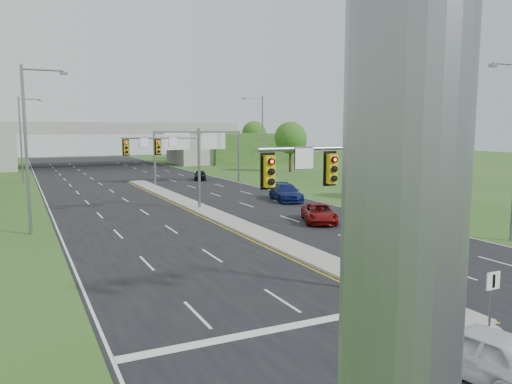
{
  "coord_description": "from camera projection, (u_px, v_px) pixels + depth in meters",
  "views": [
    {
      "loc": [
        -14.06,
        -15.61,
        6.9
      ],
      "look_at": [
        -0.68,
        12.28,
        3.0
      ],
      "focal_mm": 35.0,
      "sensor_mm": 36.0,
      "label": 1
    }
  ],
  "objects": [
    {
      "name": "ground",
      "position": [
        397.0,
        295.0,
        20.86
      ],
      "size": [
        240.0,
        240.0,
        0.0
      ],
      "primitive_type": "plane",
      "color": "#2C4D1B",
      "rests_on": "ground"
    },
    {
      "name": "road",
      "position": [
        168.0,
        195.0,
        52.17
      ],
      "size": [
        24.0,
        160.0,
        0.02
      ],
      "primitive_type": "cube",
      "color": "black",
      "rests_on": "ground"
    },
    {
      "name": "median",
      "position": [
        208.0,
        212.0,
        41.43
      ],
      "size": [
        2.0,
        54.0,
        0.16
      ],
      "primitive_type": "cube",
      "color": "gray",
      "rests_on": "road"
    },
    {
      "name": "median_nose",
      "position": [
        477.0,
        327.0,
        17.27
      ],
      "size": [
        2.0,
        2.0,
        0.16
      ],
      "primitive_type": "cone",
      "color": "gray",
      "rests_on": "road"
    },
    {
      "name": "lane_markings",
      "position": [
        180.0,
        203.0,
        46.47
      ],
      "size": [
        23.72,
        160.0,
        0.01
      ],
      "color": "gold",
      "rests_on": "road"
    },
    {
      "name": "signal_mast_near",
      "position": [
        357.0,
        186.0,
        19.23
      ],
      "size": [
        6.62,
        0.6,
        7.0
      ],
      "color": "slate",
      "rests_on": "ground"
    },
    {
      "name": "signal_mast_far",
      "position": [
        173.0,
        155.0,
        41.6
      ],
      "size": [
        6.62,
        0.6,
        7.0
      ],
      "color": "slate",
      "rests_on": "ground"
    },
    {
      "name": "keep_right_sign",
      "position": [
        492.0,
        292.0,
        16.62
      ],
      "size": [
        0.6,
        0.13,
        2.2
      ],
      "color": "slate",
      "rests_on": "ground"
    },
    {
      "name": "sign_gantry",
      "position": [
        197.0,
        142.0,
        63.26
      ],
      "size": [
        11.58,
        0.44,
        6.67
      ],
      "color": "slate",
      "rests_on": "ground"
    },
    {
      "name": "overpass",
      "position": [
        101.0,
        147.0,
        91.98
      ],
      "size": [
        80.0,
        14.0,
        8.1
      ],
      "color": "gray",
      "rests_on": "ground"
    },
    {
      "name": "lightpole_l_mid",
      "position": [
        29.0,
        142.0,
        32.28
      ],
      "size": [
        2.85,
        0.25,
        11.0
      ],
      "color": "slate",
      "rests_on": "ground"
    },
    {
      "name": "lightpole_l_far",
      "position": [
        22.0,
        135.0,
        63.59
      ],
      "size": [
        2.85,
        0.25,
        11.0
      ],
      "color": "slate",
      "rests_on": "ground"
    },
    {
      "name": "lightpole_r_far",
      "position": [
        261.0,
        136.0,
        61.59
      ],
      "size": [
        2.85,
        0.25,
        11.0
      ],
      "color": "slate",
      "rests_on": "ground"
    },
    {
      "name": "tree_r_near",
      "position": [
        435.0,
        147.0,
        47.55
      ],
      "size": [
        4.8,
        4.8,
        7.6
      ],
      "color": "#382316",
      "rests_on": "ground"
    },
    {
      "name": "tree_r_mid",
      "position": [
        290.0,
        138.0,
        80.53
      ],
      "size": [
        5.2,
        5.2,
        8.12
      ],
      "color": "#382316",
      "rests_on": "ground"
    },
    {
      "name": "tree_back_c",
      "position": [
        199.0,
        135.0,
        114.56
      ],
      "size": [
        5.6,
        5.6,
        8.32
      ],
      "color": "#382316",
      "rests_on": "ground"
    },
    {
      "name": "tree_back_d",
      "position": [
        254.0,
        134.0,
        120.52
      ],
      "size": [
        6.0,
        6.0,
        8.85
      ],
      "color": "#382316",
      "rests_on": "ground"
    },
    {
      "name": "car_white",
      "position": [
        477.0,
        350.0,
        13.92
      ],
      "size": [
        2.57,
        4.64,
        1.49
      ],
      "primitive_type": "imported",
      "rotation": [
        0.0,
        0.0,
        3.33
      ],
      "color": "silver",
      "rests_on": "road"
    },
    {
      "name": "car_far_a",
      "position": [
        319.0,
        213.0,
        37.05
      ],
      "size": [
        4.08,
        5.39,
        1.36
      ],
      "primitive_type": "imported",
      "rotation": [
        0.0,
        0.0,
        -0.43
      ],
      "color": "maroon",
      "rests_on": "road"
    },
    {
      "name": "car_far_b",
      "position": [
        286.0,
        192.0,
        48.16
      ],
      "size": [
        3.43,
        5.98,
        1.63
      ],
      "primitive_type": "imported",
      "rotation": [
        0.0,
        0.0,
        -0.22
      ],
      "color": "#0C174D",
      "rests_on": "road"
    },
    {
      "name": "car_far_c",
      "position": [
        200.0,
        175.0,
        68.07
      ],
      "size": [
        2.81,
        4.23,
        1.34
      ],
      "primitive_type": "imported",
      "rotation": [
        0.0,
        0.0,
        -0.34
      ],
      "color": "black",
      "rests_on": "road"
    }
  ]
}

